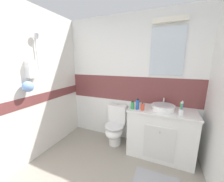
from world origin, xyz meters
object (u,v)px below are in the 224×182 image
toothbrush_cup (181,111)px  lotion_bottle_short (132,105)px  sink_basin (163,107)px  toilet (116,126)px  soap_dispenser (142,107)px  shampoo_bottle_tall (137,104)px

toothbrush_cup → lotion_bottle_short: bearing=-177.7°
sink_basin → toothbrush_cup: toothbrush_cup is taller
toilet → soap_dispenser: bearing=-17.2°
toothbrush_cup → soap_dispenser: 0.57m
toothbrush_cup → sink_basin: bearing=153.0°
toilet → sink_basin: bearing=-1.1°
toothbrush_cup → shampoo_bottle_tall: (-0.65, -0.01, 0.03)m
toothbrush_cup → soap_dispenser: size_ratio=1.46×
soap_dispenser → shampoo_bottle_tall: shampoo_bottle_tall is taller
toilet → toothbrush_cup: size_ratio=3.68×
sink_basin → toilet: bearing=178.9°
sink_basin → lotion_bottle_short: sink_basin is taller
sink_basin → shampoo_bottle_tall: (-0.40, -0.14, 0.04)m
toilet → lotion_bottle_short: bearing=-25.1°
lotion_bottle_short → soap_dispenser: bearing=2.7°
sink_basin → toothbrush_cup: 0.28m
lotion_bottle_short → sink_basin: bearing=18.1°
toilet → toothbrush_cup: bearing=-7.5°
soap_dispenser → shampoo_bottle_tall: bearing=173.1°
shampoo_bottle_tall → toilet: bearing=161.0°
toothbrush_cup → lotion_bottle_short: 0.73m
shampoo_bottle_tall → lotion_bottle_short: size_ratio=1.29×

